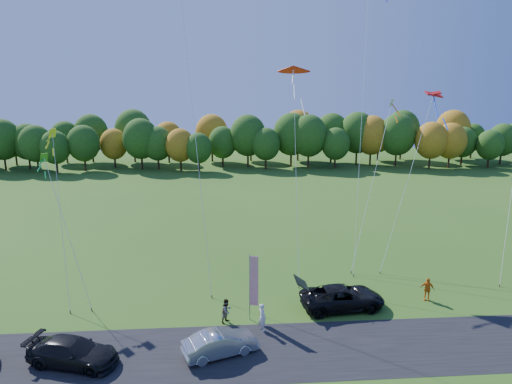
{
  "coord_description": "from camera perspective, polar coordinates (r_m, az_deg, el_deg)",
  "views": [
    {
      "loc": [
        -2.46,
        -27.14,
        14.81
      ],
      "look_at": [
        0.0,
        6.0,
        7.0
      ],
      "focal_mm": 32.0,
      "sensor_mm": 36.0,
      "label": 1
    }
  ],
  "objects": [
    {
      "name": "tree_line",
      "position": [
        83.5,
        -2.49,
        3.0
      ],
      "size": [
        116.0,
        12.0,
        10.0
      ],
      "primitive_type": null,
      "color": "#1E4711",
      "rests_on": "ground"
    },
    {
      "name": "kite_parafoil_rainbow",
      "position": [
        40.19,
        18.51,
        1.58
      ],
      "size": [
        7.59,
        6.33,
        14.66
      ],
      "color": "#4C3F33",
      "rests_on": "ground"
    },
    {
      "name": "kite_diamond_yellow",
      "position": [
        34.83,
        -23.23,
        -2.85
      ],
      "size": [
        2.77,
        6.73,
        12.0
      ],
      "color": "#4C3F33",
      "rests_on": "ground"
    },
    {
      "name": "kite_delta_red",
      "position": [
        37.25,
        5.0,
        5.01
      ],
      "size": [
        2.91,
        10.11,
        17.79
      ],
      "color": "#4C3F33",
      "rests_on": "ground"
    },
    {
      "name": "ground",
      "position": [
        31.01,
        0.85,
        -15.3
      ],
      "size": [
        160.0,
        160.0,
        0.0
      ],
      "primitive_type": "plane",
      "color": "#2C5215"
    },
    {
      "name": "kite_parafoil_orange",
      "position": [
        41.34,
        13.13,
        10.1
      ],
      "size": [
        6.1,
        13.54,
        26.04
      ],
      "color": "#4C3F33",
      "rests_on": "ground"
    },
    {
      "name": "black_suv",
      "position": [
        32.22,
        10.75,
        -12.82
      ],
      "size": [
        5.91,
        3.16,
        1.58
      ],
      "primitive_type": "imported",
      "rotation": [
        0.0,
        0.0,
        1.67
      ],
      "color": "black",
      "rests_on": "ground"
    },
    {
      "name": "person_east",
      "position": [
        34.91,
        20.61,
        -11.29
      ],
      "size": [
        1.05,
        0.79,
        1.65
      ],
      "primitive_type": "imported",
      "rotation": [
        0.0,
        0.0,
        -0.45
      ],
      "color": "orange",
      "rests_on": "ground"
    },
    {
      "name": "silver_sedan",
      "position": [
        27.0,
        -4.48,
        -18.34
      ],
      "size": [
        4.47,
        2.83,
        1.39
      ],
      "primitive_type": "imported",
      "rotation": [
        0.0,
        0.0,
        1.92
      ],
      "color": "#AFB0B4",
      "rests_on": "ground"
    },
    {
      "name": "kite_diamond_green",
      "position": [
        34.01,
        -22.55,
        -4.52
      ],
      "size": [
        4.14,
        4.51,
        10.5
      ],
      "color": "#4C3F33",
      "rests_on": "ground"
    },
    {
      "name": "person_tailgate_b",
      "position": [
        30.09,
        -3.68,
        -14.58
      ],
      "size": [
        0.95,
        0.97,
        1.57
      ],
      "primitive_type": "imported",
      "rotation": [
        0.0,
        0.0,
        0.85
      ],
      "color": "gray",
      "rests_on": "ground"
    },
    {
      "name": "kite_diamond_blue_low",
      "position": [
        41.21,
        28.87,
        -3.96
      ],
      "size": [
        3.88,
        5.51,
        7.98
      ],
      "color": "#4C3F33",
      "rests_on": "ground"
    },
    {
      "name": "person_tailgate_a",
      "position": [
        29.09,
        0.78,
        -15.37
      ],
      "size": [
        0.65,
        0.76,
        1.78
      ],
      "primitive_type": "imported",
      "rotation": [
        0.0,
        0.0,
        1.98
      ],
      "color": "silver",
      "rests_on": "ground"
    },
    {
      "name": "kite_delta_blue",
      "position": [
        35.71,
        -8.09,
        11.59
      ],
      "size": [
        4.44,
        11.99,
        28.4
      ],
      "color": "#4C3F33",
      "rests_on": "ground"
    },
    {
      "name": "dark_truck_a",
      "position": [
        27.97,
        -21.94,
        -18.06
      ],
      "size": [
        5.35,
        3.3,
        1.45
      ],
      "primitive_type": "imported",
      "rotation": [
        0.0,
        0.0,
        1.3
      ],
      "color": "black",
      "rests_on": "ground"
    },
    {
      "name": "kite_diamond_white",
      "position": [
        40.01,
        14.36,
        1.2
      ],
      "size": [
        5.62,
        7.47,
        14.02
      ],
      "color": "#4C3F33",
      "rests_on": "ground"
    },
    {
      "name": "asphalt_strip",
      "position": [
        27.58,
        1.63,
        -19.25
      ],
      "size": [
        90.0,
        6.0,
        0.01
      ],
      "primitive_type": "cube",
      "color": "black",
      "rests_on": "ground"
    },
    {
      "name": "feather_flag",
      "position": [
        29.46,
        -0.37,
        -10.97
      ],
      "size": [
        0.57,
        0.19,
        4.46
      ],
      "color": "#999999",
      "rests_on": "ground"
    }
  ]
}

